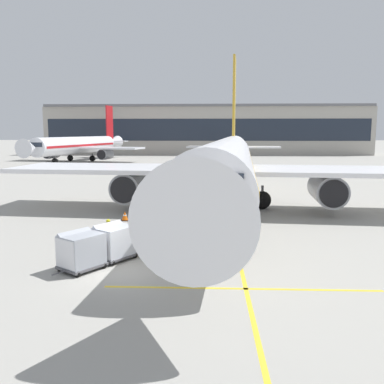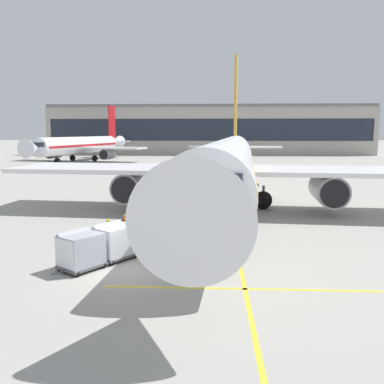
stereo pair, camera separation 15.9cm
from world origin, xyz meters
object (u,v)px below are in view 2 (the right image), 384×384
at_px(baggage_cart_second, 80,250).
at_px(safety_cone_nose_mark, 148,207).
at_px(ground_crew_by_carts, 85,244).
at_px(ground_crew_wingwalker, 109,232).
at_px(safety_cone_wingtip, 126,216).
at_px(ground_crew_marshaller, 141,228).
at_px(distant_airplane, 81,146).
at_px(ground_crew_by_loader, 175,243).
at_px(belt_loader, 164,227).
at_px(baggage_cart_lead, 114,241).
at_px(parked_airplane, 228,164).
at_px(safety_cone_engine_keepout, 149,213).

relative_size(baggage_cart_second, safety_cone_nose_mark, 3.58).
xyz_separation_m(baggage_cart_second, ground_crew_by_carts, (-0.08, 0.99, -0.00)).
xyz_separation_m(ground_crew_wingwalker, safety_cone_wingtip, (-0.62, 7.58, -0.66)).
height_order(ground_crew_marshaller, distant_airplane, distant_airplane).
bearing_deg(ground_crew_by_loader, safety_cone_nose_mark, 104.36).
bearing_deg(safety_cone_wingtip, belt_loader, -58.96).
bearing_deg(safety_cone_nose_mark, ground_crew_by_loader, -75.64).
height_order(ground_crew_by_loader, safety_cone_wingtip, ground_crew_by_loader).
distance_m(belt_loader, baggage_cart_lead, 4.17).
xyz_separation_m(baggage_cart_lead, distant_airplane, (-24.33, 70.96, 2.57)).
xyz_separation_m(ground_crew_by_loader, ground_crew_by_carts, (-4.59, -0.40, 0.00)).
bearing_deg(baggage_cart_lead, ground_crew_by_carts, -151.33).
bearing_deg(safety_cone_nose_mark, baggage_cart_second, -93.90).
bearing_deg(baggage_cart_lead, parked_airplane, 65.02).
distance_m(ground_crew_marshaller, safety_cone_engine_keepout, 7.96).
bearing_deg(safety_cone_nose_mark, parked_airplane, 6.01).
bearing_deg(distant_airplane, safety_cone_nose_mark, -67.30).
height_order(baggage_cart_second, ground_crew_wingwalker, baggage_cart_second).
relative_size(ground_crew_by_loader, ground_crew_wingwalker, 1.00).
xyz_separation_m(baggage_cart_second, safety_cone_wingtip, (-0.15, 11.26, -0.66)).
relative_size(parked_airplane, ground_crew_by_loader, 27.41).
bearing_deg(safety_cone_nose_mark, belt_loader, -75.94).
xyz_separation_m(belt_loader, ground_crew_marshaller, (-1.27, -0.60, 0.09)).
bearing_deg(safety_cone_wingtip, ground_crew_marshaller, -70.40).
xyz_separation_m(ground_crew_by_loader, safety_cone_wingtip, (-4.66, 9.87, -0.66)).
height_order(ground_crew_marshaller, safety_cone_nose_mark, ground_crew_marshaller).
height_order(belt_loader, ground_crew_by_carts, belt_loader).
distance_m(parked_airplane, ground_crew_marshaller, 12.77).
height_order(belt_loader, baggage_cart_second, belt_loader).
bearing_deg(ground_crew_by_loader, ground_crew_by_carts, -175.01).
bearing_deg(baggage_cart_second, parked_airplane, 63.70).
xyz_separation_m(ground_crew_by_carts, ground_crew_marshaller, (2.29, 3.64, 0.00)).
height_order(safety_cone_engine_keepout, safety_cone_nose_mark, safety_cone_nose_mark).
distance_m(ground_crew_by_loader, safety_cone_wingtip, 10.93).
relative_size(ground_crew_marshaller, safety_cone_nose_mark, 2.32).
height_order(safety_cone_wingtip, distant_airplane, distant_airplane).
bearing_deg(safety_cone_nose_mark, ground_crew_marshaller, -83.49).
bearing_deg(baggage_cart_lead, distant_airplane, 108.93).
distance_m(belt_loader, baggage_cart_second, 6.28).
bearing_deg(distant_airplane, ground_crew_by_carts, -72.20).
bearing_deg(ground_crew_by_carts, ground_crew_by_loader, 4.99).
xyz_separation_m(parked_airplane, ground_crew_by_loader, (-3.26, -14.34, -3.01)).
distance_m(baggage_cart_lead, safety_cone_engine_keepout, 10.84).
relative_size(belt_loader, safety_cone_wingtip, 6.79).
relative_size(baggage_cart_second, ground_crew_marshaller, 1.54).
height_order(baggage_cart_lead, baggage_cart_second, same).
height_order(baggage_cart_second, ground_crew_by_loader, baggage_cart_second).
height_order(baggage_cart_second, distant_airplane, distant_airplane).
bearing_deg(parked_airplane, distant_airplane, 118.46).
height_order(belt_loader, safety_cone_nose_mark, belt_loader).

